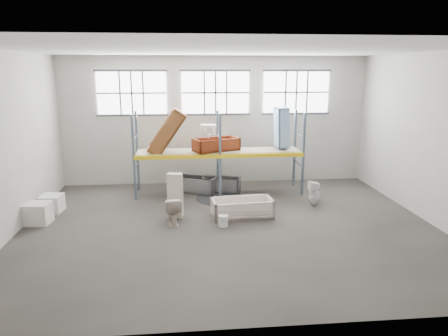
{
  "coord_description": "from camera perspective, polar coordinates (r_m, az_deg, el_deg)",
  "views": [
    {
      "loc": [
        -1.26,
        -11.54,
        4.48
      ],
      "look_at": [
        0.0,
        1.5,
        1.4
      ],
      "focal_mm": 33.71,
      "sensor_mm": 36.0,
      "label": 1
    }
  ],
  "objects": [
    {
      "name": "rust_tub_flat",
      "position": [
        15.29,
        -1.07,
        3.21
      ],
      "size": [
        1.79,
        1.32,
        0.46
      ],
      "primitive_type": null,
      "rotation": [
        0.0,
        0.0,
        0.39
      ],
      "color": "brown",
      "rests_on": "shelf_deck"
    },
    {
      "name": "bucket",
      "position": [
        12.37,
        -0.12,
        -7.17
      ],
      "size": [
        0.37,
        0.37,
        0.34
      ],
      "primitive_type": "cylinder",
      "rotation": [
        0.0,
        0.0,
        0.33
      ],
      "color": "silver",
      "rests_on": "floor"
    },
    {
      "name": "rack_beam_front",
      "position": [
        14.8,
        -0.52,
        1.61
      ],
      "size": [
        6.0,
        0.1,
        0.14
      ],
      "primitive_type": "cube",
      "color": "yellow",
      "rests_on": "floor"
    },
    {
      "name": "window_left",
      "position": [
        16.62,
        -12.4,
        9.89
      ],
      "size": [
        2.6,
        0.04,
        1.6
      ],
      "primitive_type": "cube",
      "color": "white",
      "rests_on": "wall_back"
    },
    {
      "name": "ceiling",
      "position": [
        11.63,
        0.74,
        16.03
      ],
      "size": [
        12.0,
        10.0,
        0.1
      ],
      "primitive_type": "cube",
      "color": "silver",
      "rests_on": "ground"
    },
    {
      "name": "toilet_beige",
      "position": [
        12.62,
        -6.99,
        -5.7
      ],
      "size": [
        0.56,
        0.85,
        0.82
      ],
      "primitive_type": "imported",
      "rotation": [
        0.0,
        0.0,
        3.27
      ],
      "color": "beige",
      "rests_on": "floor"
    },
    {
      "name": "cistern_spare",
      "position": [
        13.1,
        4.85,
        -5.52
      ],
      "size": [
        0.41,
        0.21,
        0.38
      ],
      "primitive_type": "cube",
      "rotation": [
        0.0,
        0.0,
        0.05
      ],
      "color": "beige",
      "rests_on": "bathtub_beige"
    },
    {
      "name": "bathtub_beige",
      "position": [
        13.17,
        2.47,
        -5.4
      ],
      "size": [
        1.95,
        1.05,
        0.55
      ],
      "primitive_type": null,
      "rotation": [
        0.0,
        0.0,
        0.09
      ],
      "color": "beige",
      "rests_on": "floor"
    },
    {
      "name": "rack_beam_back",
      "position": [
        15.97,
        -0.9,
        2.47
      ],
      "size": [
        6.0,
        0.1,
        0.14
      ],
      "primitive_type": "cube",
      "color": "yellow",
      "rests_on": "floor"
    },
    {
      "name": "window_right",
      "position": [
        17.1,
        9.76,
        10.09
      ],
      "size": [
        2.6,
        0.04,
        1.6
      ],
      "primitive_type": "cube",
      "color": "white",
      "rests_on": "wall_back"
    },
    {
      "name": "sink_in_tub",
      "position": [
        12.96,
        3.13,
        -6.26
      ],
      "size": [
        0.53,
        0.53,
        0.15
      ],
      "primitive_type": "imported",
      "rotation": [
        0.0,
        0.0,
        -0.19
      ],
      "color": "beige",
      "rests_on": "bathtub_beige"
    },
    {
      "name": "cistern_tall",
      "position": [
        13.06,
        -6.63,
        -3.72
      ],
      "size": [
        0.5,
        0.37,
        1.39
      ],
      "primitive_type": "cube",
      "rotation": [
        0.0,
        0.0,
        -0.19
      ],
      "color": "beige",
      "rests_on": "floor"
    },
    {
      "name": "rack_upright_lb",
      "position": [
        16.02,
        -11.67,
        2.23
      ],
      "size": [
        0.08,
        0.08,
        3.0
      ],
      "primitive_type": "cube",
      "color": "slate",
      "rests_on": "floor"
    },
    {
      "name": "wall_back",
      "position": [
        16.76,
        -1.18,
        6.44
      ],
      "size": [
        12.0,
        0.1,
        5.0
      ],
      "primitive_type": "cube",
      "color": "#A5A399",
      "rests_on": "ground"
    },
    {
      "name": "sink_on_shelf",
      "position": [
        15.14,
        -2.14,
        4.15
      ],
      "size": [
        0.71,
        0.64,
        0.52
      ],
      "primitive_type": "imported",
      "rotation": [
        0.0,
        0.0,
        -0.41
      ],
      "color": "white",
      "rests_on": "rust_tub_flat"
    },
    {
      "name": "rack_upright_ra",
      "position": [
        15.35,
        10.71,
        1.8
      ],
      "size": [
        0.08,
        0.08,
        3.0
      ],
      "primitive_type": "cube",
      "color": "slate",
      "rests_on": "floor"
    },
    {
      "name": "wall_front",
      "position": [
        6.9,
        5.25,
        -3.5
      ],
      "size": [
        12.0,
        0.1,
        5.0
      ],
      "primitive_type": "cube",
      "color": "#A5A298",
      "rests_on": "ground"
    },
    {
      "name": "rack_upright_la",
      "position": [
        14.85,
        -12.14,
        1.35
      ],
      "size": [
        0.08,
        0.08,
        3.0
      ],
      "primitive_type": "cube",
      "color": "slate",
      "rests_on": "floor"
    },
    {
      "name": "wet_patch",
      "position": [
        14.98,
        -0.44,
        -4.16
      ],
      "size": [
        1.8,
        1.8,
        0.0
      ],
      "primitive_type": "cylinder",
      "color": "black",
      "rests_on": "floor"
    },
    {
      "name": "wall_right",
      "position": [
        13.81,
        26.58,
        3.58
      ],
      "size": [
        0.1,
        10.0,
        5.0
      ],
      "primitive_type": "cube",
      "color": "#ADAA9F",
      "rests_on": "ground"
    },
    {
      "name": "rack_upright_ma",
      "position": [
        14.8,
        -0.52,
        1.61
      ],
      "size": [
        0.08,
        0.08,
        3.0
      ],
      "primitive_type": "cube",
      "color": "slate",
      "rests_on": "floor"
    },
    {
      "name": "carton_near",
      "position": [
        13.71,
        -23.96,
        -5.66
      ],
      "size": [
        0.79,
        0.7,
        0.63
      ],
      "primitive_type": "cube",
      "rotation": [
        0.0,
        0.0,
        -0.1
      ],
      "color": "silver",
      "rests_on": "floor"
    },
    {
      "name": "window_mid",
      "position": [
        16.55,
        -1.17,
        10.18
      ],
      "size": [
        2.6,
        0.04,
        1.6
      ],
      "primitive_type": "cube",
      "color": "white",
      "rests_on": "wall_back"
    },
    {
      "name": "rack_upright_mb",
      "position": [
        15.97,
        -0.9,
        2.47
      ],
      "size": [
        0.08,
        0.08,
        3.0
      ],
      "primitive_type": "cube",
      "color": "slate",
      "rests_on": "floor"
    },
    {
      "name": "blue_tub_upright",
      "position": [
        15.67,
        7.78,
        5.46
      ],
      "size": [
        0.52,
        0.72,
        1.49
      ],
      "primitive_type": null,
      "rotation": [
        0.0,
        1.54,
        0.07
      ],
      "color": "#88ABD5",
      "rests_on": "shelf_deck"
    },
    {
      "name": "rack_upright_rb",
      "position": [
        16.49,
        9.56,
        2.63
      ],
      "size": [
        0.08,
        0.08,
        3.0
      ],
      "primitive_type": "cube",
      "color": "slate",
      "rests_on": "floor"
    },
    {
      "name": "steel_tub_left",
      "position": [
        15.79,
        -3.89,
        -2.2
      ],
      "size": [
        1.72,
        1.31,
        0.57
      ],
      "primitive_type": null,
      "rotation": [
        0.0,
        0.0,
        -0.43
      ],
      "color": "#9A9BA1",
      "rests_on": "floor"
    },
    {
      "name": "wall_left",
      "position": [
        12.65,
        -27.71,
        2.7
      ],
      "size": [
        0.1,
        10.0,
        5.0
      ],
      "primitive_type": "cube",
      "color": "#BBB9AE",
      "rests_on": "ground"
    },
    {
      "name": "floor",
      "position": [
        12.46,
        0.67,
        -8.09
      ],
      "size": [
        12.0,
        10.0,
        0.1
      ],
      "primitive_type": "cube",
      "color": "#48433D",
      "rests_on": "ground"
    },
    {
      "name": "carton_far",
      "position": [
        14.66,
        -22.34,
        -4.47
      ],
      "size": [
        0.72,
        0.72,
        0.55
      ],
      "primitive_type": "cube",
      "rotation": [
        0.0,
        0.0,
        -0.09
      ],
      "color": "silver",
      "rests_on": "floor"
    },
    {
      "name": "toilet_white",
      "position": [
        14.52,
        12.17,
        -3.33
      ],
      "size": [
        0.41,
        0.4,
        0.84
      ],
      "primitive_type": "imported",
      "rotation": [
        0.0,
        0.0,
        -1.51
      ],
      "color": "white",
      "rests_on": "floor"
    },
    {
      "name": "steel_tub_right",
      "position": [
        15.89,
        -0.37,
        -2.18
      ],
      "size": [
        1.55,
        1.09,
        0.52
      ],
      "primitive_type": null,
      "rotation": [
        0.0,
        0.0,
        -0.34
      ],
      "color": "#929699",
      "rests_on": "floor"
    },
    {
      "name": "rust_tub_tilted",
      "position": [
        15.15,
        -7.76,
        4.81
      ],
      "size": [
        1.45,
        0.87,
        1.74
      ],
      "primitive_type": null,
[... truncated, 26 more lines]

